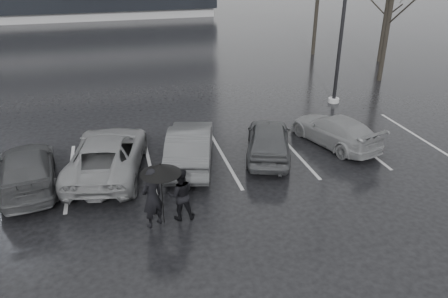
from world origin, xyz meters
TOP-DOWN VIEW (x-y plane):
  - ground at (0.00, 0.00)m, footprint 160.00×160.00m
  - car_main at (2.28, 2.24)m, footprint 2.84×4.30m
  - car_west_a at (-0.71, 2.36)m, footprint 2.57×4.63m
  - car_west_b at (-3.64, 2.41)m, footprint 3.27×5.44m
  - car_west_c at (-6.25, 2.07)m, footprint 2.38×4.60m
  - car_east at (5.21, 2.59)m, footprint 2.77×4.41m
  - pedestrian_left at (-2.44, -1.21)m, footprint 0.81×0.72m
  - pedestrian_right at (-1.62, -1.05)m, footprint 0.82×0.65m
  - umbrella at (-2.16, -1.16)m, footprint 1.16×1.16m
  - lamp_post at (7.58, 7.16)m, footprint 0.54×0.54m
  - stall_stripes at (-0.80, 2.50)m, footprint 19.72×5.00m
  - tree_east at (12.00, 10.00)m, footprint 0.26×0.26m
  - tree_ne at (14.50, 14.00)m, footprint 0.26×0.26m

SIDE VIEW (x-z plane):
  - ground at x=0.00m, z-range 0.00..0.00m
  - stall_stripes at x=-0.80m, z-range 0.00..0.00m
  - car_east at x=5.21m, z-range 0.00..1.19m
  - car_west_c at x=-6.25m, z-range 0.00..1.28m
  - car_main at x=2.28m, z-range 0.00..1.36m
  - car_west_b at x=-3.64m, z-range 0.00..1.42m
  - car_west_a at x=-0.71m, z-range 0.00..1.45m
  - pedestrian_right at x=-1.62m, z-range 0.00..1.62m
  - pedestrian_left at x=-2.44m, z-range 0.00..1.85m
  - umbrella at x=-2.16m, z-range 0.80..2.76m
  - tree_ne at x=14.50m, z-range 0.00..7.00m
  - tree_east at x=12.00m, z-range 0.00..8.00m
  - lamp_post at x=7.58m, z-range -0.42..9.54m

